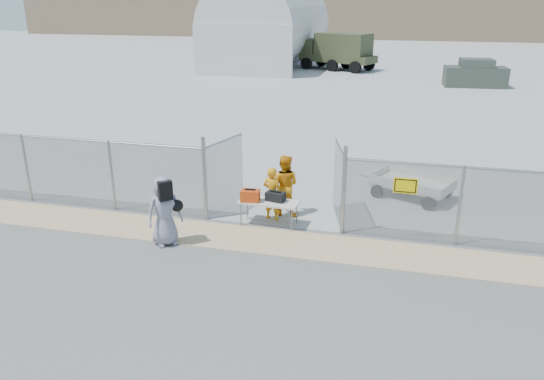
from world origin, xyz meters
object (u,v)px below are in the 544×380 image
(folding_table, at_px, (269,213))
(visitor, at_px, (164,211))
(security_worker_left, at_px, (272,194))
(security_worker_right, at_px, (284,185))
(utility_trailer, at_px, (412,186))

(folding_table, distance_m, visitor, 3.06)
(security_worker_left, height_order, visitor, visitor)
(security_worker_right, xyz_separation_m, visitor, (-2.57, -2.77, 0.01))
(security_worker_right, height_order, utility_trailer, security_worker_right)
(folding_table, distance_m, utility_trailer, 5.14)
(visitor, bearing_deg, folding_table, -3.96)
(folding_table, distance_m, security_worker_left, 0.60)
(security_worker_left, xyz_separation_m, utility_trailer, (3.95, 2.89, -0.42))
(security_worker_left, relative_size, visitor, 0.85)
(utility_trailer, bearing_deg, security_worker_left, -119.91)
(folding_table, relative_size, security_worker_right, 0.91)
(security_worker_right, bearing_deg, visitor, 48.65)
(security_worker_left, distance_m, security_worker_right, 0.54)
(folding_table, relative_size, utility_trailer, 0.53)
(visitor, distance_m, utility_trailer, 8.16)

